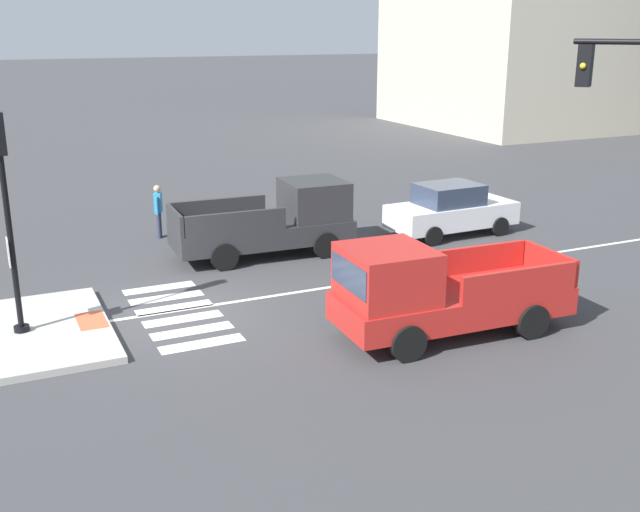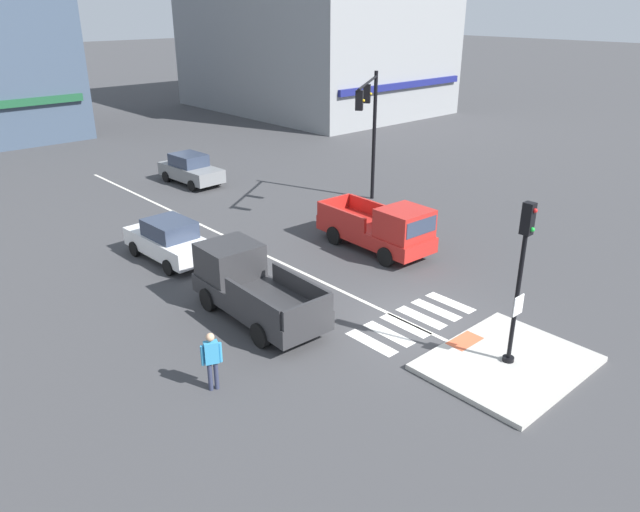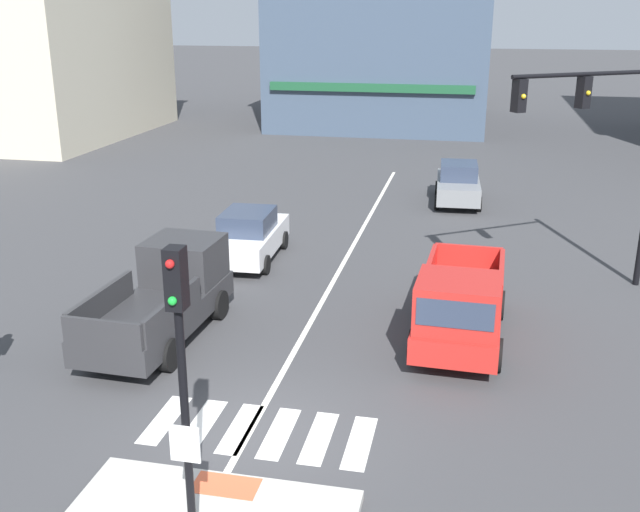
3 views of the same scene
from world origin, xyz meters
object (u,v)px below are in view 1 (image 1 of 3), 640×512
car_white_westbound_far (451,210)px  pedestrian_at_curb_left (158,207)px  signal_pole (6,204)px  pickup_truck_red_eastbound_mid (434,293)px  pickup_truck_charcoal_westbound_near (278,221)px

car_white_westbound_far → pedestrian_at_curb_left: bearing=-112.4°
car_white_westbound_far → pedestrian_at_curb_left: pedestrian_at_curb_left is taller
signal_pole → car_white_westbound_far: size_ratio=1.10×
pickup_truck_red_eastbound_mid → pedestrian_at_curb_left: bearing=-161.4°
signal_pole → pickup_truck_charcoal_westbound_near: bearing=115.7°
car_white_westbound_far → pickup_truck_charcoal_westbound_near: (-0.32, -5.75, 0.17)m
pickup_truck_charcoal_westbound_near → pickup_truck_red_eastbound_mid: bearing=5.8°
pickup_truck_red_eastbound_mid → pickup_truck_charcoal_westbound_near: 7.10m
pickup_truck_charcoal_westbound_near → pedestrian_at_curb_left: pickup_truck_charcoal_westbound_near is taller
pickup_truck_red_eastbound_mid → pickup_truck_charcoal_westbound_near: (-7.06, -0.72, 0.00)m
pickup_truck_red_eastbound_mid → pedestrian_at_curb_left: (-10.24, -3.46, 0.00)m
pedestrian_at_curb_left → signal_pole: bearing=-34.2°
signal_pole → pickup_truck_red_eastbound_mid: (3.56, 7.99, -1.94)m
signal_pole → car_white_westbound_far: bearing=103.7°
signal_pole → pedestrian_at_curb_left: (-6.68, 4.53, -1.94)m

